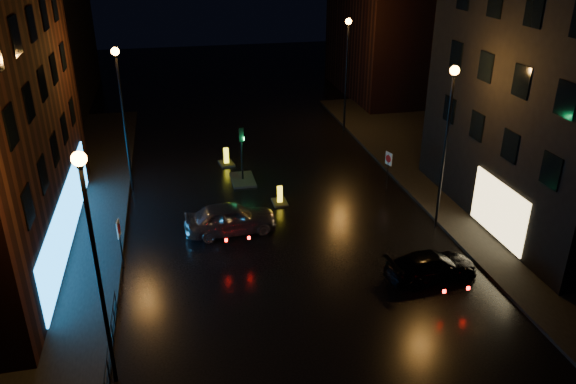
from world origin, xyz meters
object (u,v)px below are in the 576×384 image
dark_sedan (431,266)px  road_sign_left (119,233)px  bollard_near (280,200)px  bollard_far (226,161)px  traffic_signal (243,173)px  silver_hatchback (231,218)px  road_sign_right (388,162)px

dark_sedan → road_sign_left: road_sign_left is taller
bollard_near → bollard_far: bollard_far is taller
traffic_signal → silver_hatchback: bearing=-103.1°
silver_hatchback → road_sign_right: 10.29m
dark_sedan → bollard_far: (-7.33, 15.28, -0.36)m
dark_sedan → road_sign_left: (-13.34, 3.76, 1.18)m
silver_hatchback → road_sign_left: size_ratio=1.95×
silver_hatchback → road_sign_right: (9.69, 3.31, 0.95)m
bollard_far → road_sign_right: bearing=-42.3°
dark_sedan → bollard_far: 16.95m
dark_sedan → bollard_far: size_ratio=2.99×
bollard_near → road_sign_left: bearing=-149.5°
bollard_near → road_sign_right: size_ratio=0.52×
silver_hatchback → dark_sedan: silver_hatchback is taller
dark_sedan → bollard_near: (-5.04, 8.78, -0.38)m
road_sign_left → road_sign_right: (14.91, 5.58, -0.04)m
bollard_near → road_sign_left: road_sign_left is taller
traffic_signal → bollard_near: bearing=-66.1°
silver_hatchback → road_sign_left: bearing=110.2°
silver_hatchback → bollard_far: (0.80, 9.25, -0.54)m
silver_hatchback → road_sign_right: bearing=-74.5°
silver_hatchback → bollard_near: size_ratio=3.87×
dark_sedan → road_sign_right: (1.56, 9.34, 1.14)m
bollard_near → dark_sedan: bearing=-60.8°
traffic_signal → bollard_far: size_ratio=2.46×
bollard_far → road_sign_right: road_sign_right is taller
dark_sedan → bollard_far: dark_sedan is taller
silver_hatchback → bollard_far: bearing=-8.3°
road_sign_left → silver_hatchback: bearing=29.8°
dark_sedan → bollard_near: bearing=23.3°
traffic_signal → road_sign_left: traffic_signal is taller
bollard_near → road_sign_left: (-8.30, -5.02, 1.56)m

